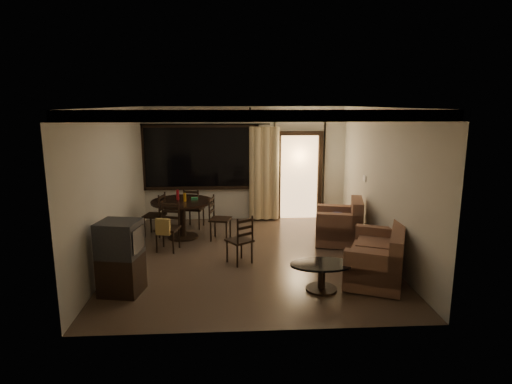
{
  "coord_description": "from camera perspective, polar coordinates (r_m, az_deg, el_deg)",
  "views": [
    {
      "loc": [
        -0.35,
        -7.76,
        2.88
      ],
      "look_at": [
        0.12,
        0.2,
        1.21
      ],
      "focal_mm": 30.0,
      "sensor_mm": 36.0,
      "label": 1
    }
  ],
  "objects": [
    {
      "name": "coffee_table",
      "position": [
        6.85,
        8.76,
        -10.54
      ],
      "size": [
        1.0,
        0.6,
        0.44
      ],
      "rotation": [
        0.0,
        0.0,
        0.33
      ],
      "color": "black",
      "rests_on": "ground"
    },
    {
      "name": "dining_chair_west",
      "position": [
        9.72,
        -13.26,
        -4.02
      ],
      "size": [
        0.51,
        0.51,
        0.95
      ],
      "rotation": [
        0.0,
        0.0,
        -1.81
      ],
      "color": "black",
      "rests_on": "ground"
    },
    {
      "name": "dining_chair_east",
      "position": [
        9.2,
        -4.83,
        -4.64
      ],
      "size": [
        0.51,
        0.51,
        0.95
      ],
      "rotation": [
        0.0,
        0.0,
        1.33
      ],
      "color": "black",
      "rests_on": "ground"
    },
    {
      "name": "tv_cabinet",
      "position": [
        6.89,
        -17.6,
        -8.32
      ],
      "size": [
        0.69,
        0.64,
        1.14
      ],
      "rotation": [
        0.0,
        0.0,
        -0.18
      ],
      "color": "black",
      "rests_on": "ground"
    },
    {
      "name": "armchair",
      "position": [
        9.07,
        11.36,
        -4.41
      ],
      "size": [
        1.11,
        1.11,
        0.92
      ],
      "rotation": [
        0.0,
        0.0,
        -0.24
      ],
      "color": "#4C2423",
      "rests_on": "ground"
    },
    {
      "name": "dining_chair_south",
      "position": [
        8.68,
        -11.68,
        -5.71
      ],
      "size": [
        0.51,
        0.55,
        0.95
      ],
      "rotation": [
        0.0,
        0.0,
        -0.24
      ],
      "color": "black",
      "rests_on": "ground"
    },
    {
      "name": "room_shell",
      "position": [
        9.64,
        2.28,
        5.54
      ],
      "size": [
        5.5,
        6.7,
        5.5
      ],
      "color": "beige",
      "rests_on": "ground"
    },
    {
      "name": "sofa",
      "position": [
        7.49,
        16.19,
        -8.45
      ],
      "size": [
        1.43,
        1.82,
        0.86
      ],
      "rotation": [
        0.0,
        0.0,
        -0.41
      ],
      "color": "#4C2423",
      "rests_on": "ground"
    },
    {
      "name": "side_chair",
      "position": [
        7.87,
        -2.17,
        -7.6
      ],
      "size": [
        0.55,
        0.55,
        0.9
      ],
      "rotation": [
        0.0,
        0.0,
        3.74
      ],
      "color": "black",
      "rests_on": "ground"
    },
    {
      "name": "dining_table",
      "position": [
        9.35,
        -9.81,
        -2.18
      ],
      "size": [
        1.32,
        1.32,
        1.04
      ],
      "rotation": [
        0.0,
        0.0,
        -0.24
      ],
      "color": "black",
      "rests_on": "ground"
    },
    {
      "name": "ground",
      "position": [
        8.29,
        -0.74,
        -8.53
      ],
      "size": [
        5.5,
        5.5,
        0.0
      ],
      "primitive_type": "plane",
      "color": "#7F6651",
      "rests_on": "ground"
    },
    {
      "name": "dining_chair_north",
      "position": [
        10.16,
        -8.24,
        -3.13
      ],
      "size": [
        0.51,
        0.51,
        0.95
      ],
      "rotation": [
        0.0,
        0.0,
        2.9
      ],
      "color": "black",
      "rests_on": "ground"
    }
  ]
}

